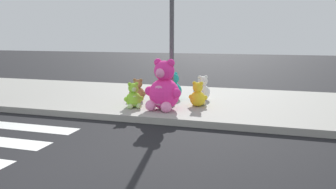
{
  "coord_description": "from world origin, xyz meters",
  "views": [
    {
      "loc": [
        3.18,
        -3.33,
        1.87
      ],
      "look_at": [
        1.14,
        3.6,
        0.55
      ],
      "focal_mm": 34.76,
      "sensor_mm": 36.0,
      "label": 1
    }
  ],
  "objects_px": {
    "plush_teal": "(173,88)",
    "plush_lime": "(134,97)",
    "plush_pink_large": "(164,89)",
    "sign_pole": "(172,36)",
    "plush_white": "(202,90)",
    "plush_yellow": "(198,96)",
    "plush_brown": "(138,92)"
  },
  "relations": [
    {
      "from": "plush_teal",
      "to": "plush_lime",
      "type": "distance_m",
      "value": 1.45
    },
    {
      "from": "plush_pink_large",
      "to": "plush_lime",
      "type": "height_order",
      "value": "plush_pink_large"
    },
    {
      "from": "sign_pole",
      "to": "plush_lime",
      "type": "distance_m",
      "value": 1.76
    },
    {
      "from": "plush_white",
      "to": "sign_pole",
      "type": "bearing_deg",
      "value": -126.61
    },
    {
      "from": "sign_pole",
      "to": "plush_white",
      "type": "xyz_separation_m",
      "value": [
        0.62,
        0.84,
        -1.43
      ]
    },
    {
      "from": "sign_pole",
      "to": "plush_lime",
      "type": "bearing_deg",
      "value": -142.13
    },
    {
      "from": "plush_white",
      "to": "plush_lime",
      "type": "height_order",
      "value": "plush_white"
    },
    {
      "from": "plush_lime",
      "to": "sign_pole",
      "type": "bearing_deg",
      "value": 37.87
    },
    {
      "from": "plush_yellow",
      "to": "sign_pole",
      "type": "bearing_deg",
      "value": 178.63
    },
    {
      "from": "plush_white",
      "to": "plush_lime",
      "type": "relative_size",
      "value": 1.08
    },
    {
      "from": "sign_pole",
      "to": "plush_lime",
      "type": "height_order",
      "value": "sign_pole"
    },
    {
      "from": "sign_pole",
      "to": "plush_brown",
      "type": "bearing_deg",
      "value": 171.03
    },
    {
      "from": "sign_pole",
      "to": "plush_pink_large",
      "type": "bearing_deg",
      "value": -92.92
    },
    {
      "from": "plush_white",
      "to": "plush_brown",
      "type": "relative_size",
      "value": 1.1
    },
    {
      "from": "plush_yellow",
      "to": "plush_brown",
      "type": "bearing_deg",
      "value": 174.1
    },
    {
      "from": "plush_pink_large",
      "to": "plush_lime",
      "type": "xyz_separation_m",
      "value": [
        -0.75,
        -0.02,
        -0.23
      ]
    },
    {
      "from": "plush_pink_large",
      "to": "plush_white",
      "type": "distance_m",
      "value": 1.58
    },
    {
      "from": "plush_yellow",
      "to": "plush_brown",
      "type": "xyz_separation_m",
      "value": [
        -1.65,
        0.17,
        -0.01
      ]
    },
    {
      "from": "sign_pole",
      "to": "plush_brown",
      "type": "relative_size",
      "value": 5.32
    },
    {
      "from": "plush_yellow",
      "to": "plush_lime",
      "type": "distance_m",
      "value": 1.57
    },
    {
      "from": "plush_pink_large",
      "to": "plush_brown",
      "type": "distance_m",
      "value": 1.22
    },
    {
      "from": "plush_brown",
      "to": "plush_yellow",
      "type": "bearing_deg",
      "value": -5.9
    },
    {
      "from": "sign_pole",
      "to": "plush_lime",
      "type": "xyz_separation_m",
      "value": [
        -0.78,
        -0.61,
        -1.45
      ]
    },
    {
      "from": "plush_white",
      "to": "plush_teal",
      "type": "xyz_separation_m",
      "value": [
        -0.79,
        -0.13,
        0.03
      ]
    },
    {
      "from": "plush_pink_large",
      "to": "plush_yellow",
      "type": "distance_m",
      "value": 0.93
    },
    {
      "from": "plush_pink_large",
      "to": "plush_brown",
      "type": "height_order",
      "value": "plush_pink_large"
    },
    {
      "from": "plush_brown",
      "to": "plush_lime",
      "type": "distance_m",
      "value": 0.78
    },
    {
      "from": "plush_pink_large",
      "to": "plush_brown",
      "type": "xyz_separation_m",
      "value": [
        -0.94,
        0.74,
        -0.23
      ]
    },
    {
      "from": "sign_pole",
      "to": "plush_teal",
      "type": "xyz_separation_m",
      "value": [
        -0.17,
        0.71,
        -1.41
      ]
    },
    {
      "from": "plush_brown",
      "to": "plush_pink_large",
      "type": "bearing_deg",
      "value": -38.01
    },
    {
      "from": "plush_yellow",
      "to": "plush_teal",
      "type": "xyz_separation_m",
      "value": [
        -0.84,
        0.73,
        0.05
      ]
    },
    {
      "from": "sign_pole",
      "to": "plush_lime",
      "type": "relative_size",
      "value": 5.19
    }
  ]
}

